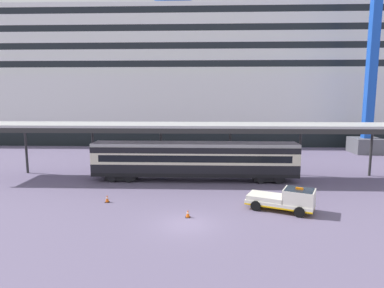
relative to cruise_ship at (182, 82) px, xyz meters
The scene contains 8 objects.
ground_plane 49.89m from the cruise_ship, 85.87° to the right, with size 400.00×400.00×0.00m, color slate.
cruise_ship is the anchor object (origin of this frame).
platform_canopy 36.23m from the cruise_ship, 84.05° to the right, with size 47.60×5.46×6.07m.
train_carriage 37.40m from the cruise_ship, 84.12° to the right, with size 21.66×2.81×4.11m.
service_truck 47.93m from the cruise_ship, 76.09° to the right, with size 5.57×3.95×2.02m.
traffic_cone_near 48.53m from the cruise_ship, 85.73° to the right, with size 0.36×0.36×0.61m.
traffic_cone_mid 45.32m from the cruise_ship, 94.66° to the right, with size 0.36×0.36×0.68m.
dockside_crane 35.89m from the cruise_ship, 29.49° to the right, with size 10.41×4.40×58.14m.
Camera 1 is at (1.21, -22.53, 9.01)m, focal length 31.17 mm.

